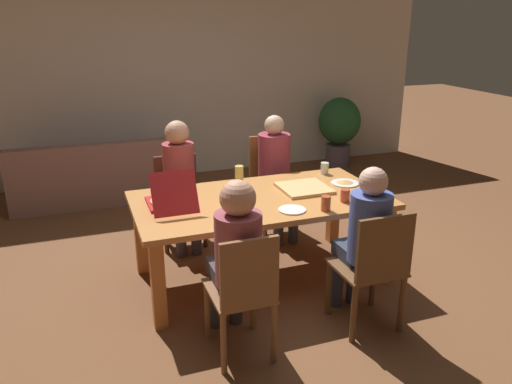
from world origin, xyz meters
The scene contains 21 objects.
ground_plane centered at (0.00, 0.00, 0.00)m, with size 20.00×20.00×0.00m, color brown.
back_wall centered at (0.00, 3.26, 1.33)m, with size 7.27×0.12×2.65m, color silver.
dining_table centered at (0.00, 0.00, 0.64)m, with size 2.07×1.09×0.73m.
chair_0 centered at (0.48, 0.98, 0.51)m, with size 0.40×0.45×0.98m.
person_0 centered at (0.48, 0.82, 0.71)m, with size 0.32×0.55×1.23m.
chair_1 centered at (-0.48, -1.00, 0.50)m, with size 0.39×0.46×0.91m.
person_1 centered at (-0.48, -0.84, 0.71)m, with size 0.30×0.53×1.21m.
chair_2 centered at (-0.48, 1.01, 0.47)m, with size 0.44×0.42×0.85m.
person_2 centered at (-0.48, 0.87, 0.72)m, with size 0.30×0.50×1.23m.
chair_3 centered at (0.48, -0.99, 0.50)m, with size 0.45×0.43×0.92m.
person_3 centered at (0.48, -0.85, 0.70)m, with size 0.29×0.47×1.20m.
pizza_box_0 centered at (-0.73, 0.07, 0.78)m, with size 0.34×0.51×0.32m.
pizza_box_1 centered at (0.43, 0.06, 0.75)m, with size 0.41×0.41×0.03m.
plate_0 centered at (0.13, -0.36, 0.74)m, with size 0.21×0.21×0.01m.
plate_1 centered at (0.84, 0.08, 0.75)m, with size 0.25×0.25×0.03m.
drinking_glass_0 centered at (0.61, -0.32, 0.79)m, with size 0.08×0.08×0.10m, color #B84932.
drinking_glass_1 centered at (0.80, 0.41, 0.79)m, with size 0.08×0.08×0.11m, color silver.
drinking_glass_2 centered at (0.37, -0.44, 0.79)m, with size 0.07×0.07×0.12m, color #BA4D2B.
drinking_glass_3 centered at (-0.03, 0.46, 0.81)m, with size 0.08×0.08×0.15m, color #D9C95F.
couch centered at (-1.14, 2.51, 0.27)m, with size 2.06×0.80×0.77m.
potted_plant centered at (2.28, 2.81, 0.61)m, with size 0.61×0.61×1.02m.
Camera 1 is at (-1.37, -3.69, 2.17)m, focal length 35.71 mm.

